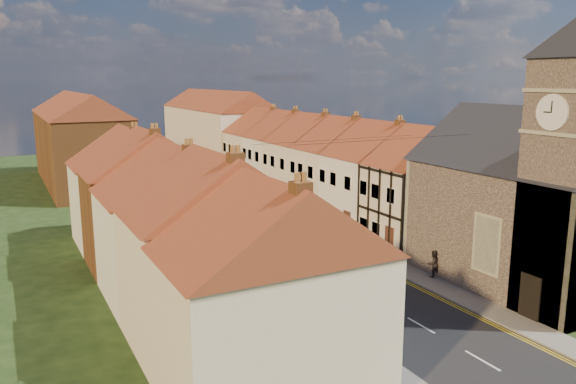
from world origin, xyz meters
The scene contains 26 objects.
ground centered at (0.00, 0.00, 0.00)m, with size 160.00×160.00×0.00m, color #355022.
road centered at (0.00, 30.00, 0.01)m, with size 7.00×90.00×0.02m, color black.
pavement_left centered at (-4.40, 30.00, 0.06)m, with size 1.80×90.00×0.12m, color gray.
pavement_right centered at (4.40, 30.00, 0.06)m, with size 1.80×90.00×0.12m, color gray.
church centered at (9.36, 3.32, 5.88)m, with size 11.25×14.25×15.20m.
cottage_r_tudor centered at (9.27, 12.70, 4.47)m, with size 8.30×5.20×9.00m.
cottage_r_white_near centered at (9.30, 18.10, 4.47)m, with size 8.30×6.00×9.00m.
cottage_r_cream_mid centered at (9.30, 23.50, 4.48)m, with size 8.30×5.20×9.00m.
cottage_r_pink centered at (9.30, 28.90, 4.47)m, with size 8.30×6.00×9.00m.
cottage_r_white_far centered at (9.30, 34.30, 4.48)m, with size 8.30×5.20×9.00m.
cottage_r_cream_far centered at (9.30, 39.70, 4.47)m, with size 8.30×6.00×9.00m.
cottage_l_brick_near centered at (-9.30, -0.25, 4.37)m, with size 8.30×5.70×8.80m.
cottage_l_cream centered at (-9.30, 5.55, 4.52)m, with size 8.30×6.30×9.10m.
cottage_l_white centered at (-9.30, 11.95, 4.37)m, with size 8.30×6.90×8.80m.
cottage_l_brick_mid centered at (-9.30, 18.05, 4.53)m, with size 8.30×5.70×9.10m.
cottage_l_pink centered at (-9.30, 23.85, 4.37)m, with size 8.30×6.30×8.80m.
block_right_far centered at (9.30, 55.00, 5.29)m, with size 8.30×24.20×10.50m.
block_left_far centered at (-9.30, 50.00, 5.29)m, with size 8.30×24.20×10.50m.
lamppost centered at (-3.81, 20.00, 3.54)m, with size 0.88×0.15×6.00m.
car_near centered at (-2.99, 7.20, 0.77)m, with size 1.83×4.55×1.55m, color black.
car_mid centered at (-1.82, 28.55, 0.64)m, with size 1.36×3.89×1.28m, color #B4B7BC.
car_far centered at (-3.20, 47.94, 0.59)m, with size 1.66×4.08×1.18m, color navy.
car_distant centered at (-1.78, 54.52, 0.58)m, with size 1.92×4.17×1.16m, color #919398.
pedestrian_left centered at (-4.98, 7.56, 1.00)m, with size 0.64×0.42×1.76m, color black.
pedestrian_right centered at (5.10, 6.88, 0.96)m, with size 0.82×0.64×1.68m, color black.
pedestrian_right_b centered at (4.13, 21.14, 0.92)m, with size 0.78×0.61×1.60m, color black.
Camera 1 is at (-17.89, -17.94, 12.07)m, focal length 35.00 mm.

